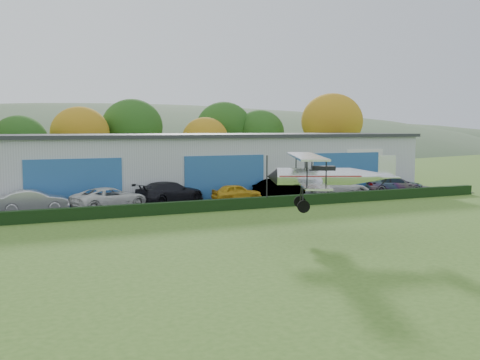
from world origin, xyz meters
name	(u,v)px	position (x,y,z in m)	size (l,w,h in m)	color
ground	(315,266)	(0.00, 0.00, 0.00)	(300.00, 300.00, 0.00)	#406720
apron	(207,201)	(3.00, 21.00, 0.03)	(48.00, 9.00, 0.05)	black
hedge	(230,204)	(3.00, 16.20, 0.40)	(46.00, 0.60, 0.80)	black
hangar	(200,163)	(5.00, 27.98, 2.66)	(40.60, 12.60, 5.30)	#B2B7BC
tree_belt	(125,130)	(0.85, 40.62, 5.61)	(75.70, 13.22, 10.12)	#3D2614
distant_hills	(28,197)	(-4.38, 140.00, -13.05)	(430.00, 196.00, 56.00)	#4C6642
car_1	(34,201)	(-9.88, 20.64, 0.82)	(1.63, 4.67, 1.54)	silver
car_2	(110,198)	(-4.78, 19.97, 0.82)	(2.56, 5.56, 1.55)	silver
car_3	(170,192)	(0.06, 21.24, 0.88)	(2.33, 5.74, 1.67)	black
car_4	(237,192)	(5.23, 20.10, 0.73)	(1.60, 3.97, 1.35)	gold
car_5	(279,188)	(9.57, 21.06, 0.80)	(1.59, 4.56, 1.50)	gray
car_6	(340,187)	(14.88, 19.86, 0.74)	(2.30, 4.99, 1.39)	silver
car_7	(395,185)	(20.39, 19.35, 0.80)	(2.09, 5.14, 1.49)	gray
biplane	(325,175)	(3.71, 5.04, 3.38)	(7.01, 7.65, 2.93)	silver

